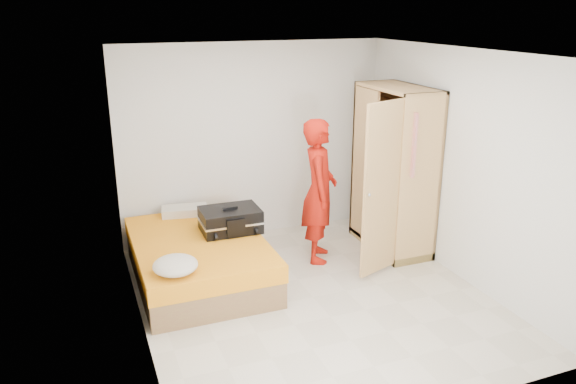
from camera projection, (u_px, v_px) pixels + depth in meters
name	position (u px, v px, depth m)	size (l,w,h in m)	color
room	(315.00, 184.00, 5.71)	(4.00, 4.02, 2.60)	beige
bed	(199.00, 259.00, 6.45)	(1.42, 2.02, 0.50)	brown
wardrobe	(393.00, 175.00, 7.05)	(1.14, 1.38, 2.10)	tan
person	(319.00, 191.00, 6.80)	(0.65, 0.42, 1.77)	red
suitcase	(230.00, 220.00, 6.57)	(0.71, 0.53, 0.30)	black
round_cushion	(175.00, 265.00, 5.53)	(0.45, 0.45, 0.17)	silver
pillow	(185.00, 211.00, 7.11)	(0.56, 0.29, 0.10)	silver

